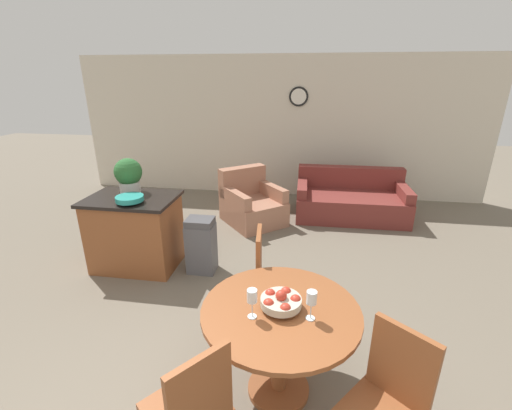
{
  "coord_description": "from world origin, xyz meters",
  "views": [
    {
      "loc": [
        0.62,
        -1.26,
        2.29
      ],
      "look_at": [
        0.08,
        2.24,
        0.97
      ],
      "focal_mm": 24.0,
      "sensor_mm": 36.0,
      "label": 1
    }
  ],
  "objects": [
    {
      "name": "trash_bin",
      "position": [
        -0.62,
        2.36,
        0.35
      ],
      "size": [
        0.34,
        0.27,
        0.71
      ],
      "color": "#56565B",
      "rests_on": "ground_plane"
    },
    {
      "name": "potted_plant",
      "position": [
        -1.57,
        2.55,
        1.16
      ],
      "size": [
        0.34,
        0.34,
        0.43
      ],
      "color": "beige",
      "rests_on": "kitchen_island"
    },
    {
      "name": "dining_chair_near_right",
      "position": [
        1.15,
        0.3,
        0.54
      ],
      "size": [
        0.59,
        0.59,
        0.98
      ],
      "rotation": [
        0.0,
        0.0,
        8.74
      ],
      "color": "brown",
      "rests_on": "ground_plane"
    },
    {
      "name": "fruit_bowl",
      "position": [
        0.49,
        0.74,
        0.83
      ],
      "size": [
        0.29,
        0.29,
        0.15
      ],
      "color": "#B7B29E",
      "rests_on": "dining_table"
    },
    {
      "name": "dining_table",
      "position": [
        0.49,
        0.74,
        0.59
      ],
      "size": [
        1.13,
        1.13,
        0.77
      ],
      "color": "brown",
      "rests_on": "ground_plane"
    },
    {
      "name": "wine_glass_right",
      "position": [
        0.69,
        0.67,
        0.92
      ],
      "size": [
        0.07,
        0.07,
        0.22
      ],
      "color": "silver",
      "rests_on": "dining_table"
    },
    {
      "name": "wine_glass_left",
      "position": [
        0.3,
        0.62,
        0.92
      ],
      "size": [
        0.07,
        0.07,
        0.22
      ],
      "color": "silver",
      "rests_on": "dining_table"
    },
    {
      "name": "teal_bowl",
      "position": [
        -1.39,
        2.19,
        0.98
      ],
      "size": [
        0.32,
        0.32,
        0.08
      ],
      "color": "teal",
      "rests_on": "kitchen_island"
    },
    {
      "name": "kitchen_island",
      "position": [
        -1.47,
        2.37,
        0.47
      ],
      "size": [
        1.07,
        0.75,
        0.93
      ],
      "color": "brown",
      "rests_on": "ground_plane"
    },
    {
      "name": "couch",
      "position": [
        1.39,
        4.51,
        0.28
      ],
      "size": [
        1.85,
        1.02,
        0.8
      ],
      "rotation": [
        0.0,
        0.0,
        0.01
      ],
      "color": "maroon",
      "rests_on": "ground_plane"
    },
    {
      "name": "dining_chair_far_side",
      "position": [
        0.33,
        1.53,
        0.54
      ],
      "size": [
        0.46,
        0.46,
        0.98
      ],
      "rotation": [
        0.0,
        0.0,
        4.81
      ],
      "color": "brown",
      "rests_on": "ground_plane"
    },
    {
      "name": "wall_back",
      "position": [
        0.0,
        5.56,
        1.35
      ],
      "size": [
        8.0,
        0.09,
        2.7
      ],
      "color": "beige",
      "rests_on": "ground_plane"
    },
    {
      "name": "dining_chair_near_left",
      "position": [
        0.04,
        0.08,
        0.54
      ],
      "size": [
        0.59,
        0.59,
        0.98
      ],
      "rotation": [
        0.0,
        0.0,
        7.17
      ],
      "color": "brown",
      "rests_on": "ground_plane"
    },
    {
      "name": "armchair",
      "position": [
        -0.26,
        4.0,
        0.3
      ],
      "size": [
        1.22,
        1.24,
        0.88
      ],
      "rotation": [
        0.0,
        0.0,
        0.7
      ],
      "color": "#A87056",
      "rests_on": "ground_plane"
    }
  ]
}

